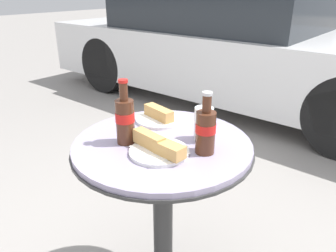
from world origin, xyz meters
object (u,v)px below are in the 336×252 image
bistro_table (163,191)px  lunch_plate_far (160,117)px  cola_bottle_right (125,119)px  cola_bottle_left (206,130)px  parked_car (231,47)px  drinking_glass (204,125)px  lunch_plate_near (159,148)px

bistro_table → lunch_plate_far: 0.30m
cola_bottle_right → lunch_plate_far: 0.24m
cola_bottle_left → lunch_plate_far: 0.33m
parked_car → drinking_glass: bearing=-62.9°
parked_car → lunch_plate_near: bearing=-65.4°
bistro_table → cola_bottle_right: size_ratio=3.31×
bistro_table → cola_bottle_right: cola_bottle_right is taller
lunch_plate_near → lunch_plate_far: 0.29m
lunch_plate_near → cola_bottle_right: bearing=-176.5°
cola_bottle_left → parked_car: size_ratio=0.05×
cola_bottle_right → lunch_plate_near: size_ratio=1.07×
cola_bottle_right → lunch_plate_near: 0.16m
cola_bottle_right → drinking_glass: 0.28m
bistro_table → cola_bottle_right: (-0.10, -0.09, 0.30)m
drinking_glass → cola_bottle_right: bearing=-136.2°
cola_bottle_right → parked_car: 2.93m
lunch_plate_near → drinking_glass: bearing=73.6°
parked_car → lunch_plate_far: bearing=-67.1°
cola_bottle_left → drinking_glass: bearing=126.8°
cola_bottle_left → lunch_plate_near: 0.17m
drinking_glass → lunch_plate_far: drinking_glass is taller
drinking_glass → lunch_plate_near: bearing=-106.4°
drinking_glass → cola_bottle_left: bearing=-53.2°
cola_bottle_left → parked_car: 2.94m
lunch_plate_near → parked_car: size_ratio=0.05×
parked_car → cola_bottle_left: bearing=-62.6°
cola_bottle_left → lunch_plate_far: cola_bottle_left is taller
lunch_plate_near → parked_car: (-1.24, 2.71, -0.16)m
bistro_table → cola_bottle_right: bearing=-137.9°
cola_bottle_right → bistro_table: bearing=42.1°
bistro_table → lunch_plate_near: lunch_plate_near is taller
cola_bottle_left → cola_bottle_right: size_ratio=0.92×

